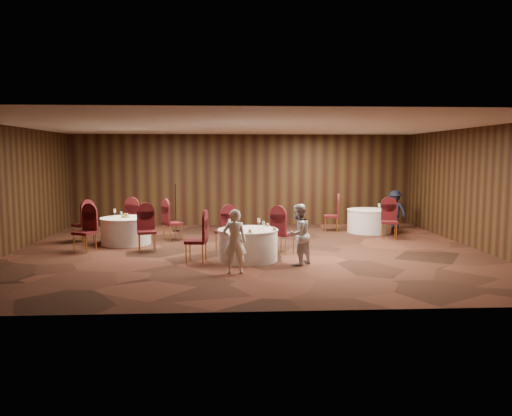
{
  "coord_description": "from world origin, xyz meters",
  "views": [
    {
      "loc": [
        -0.51,
        -12.64,
        2.45
      ],
      "look_at": [
        0.2,
        0.2,
        1.1
      ],
      "focal_mm": 35.0,
      "sensor_mm": 36.0,
      "label": 1
    }
  ],
  "objects": [
    {
      "name": "tabletop_right",
      "position": [
        4.24,
        2.74,
        0.9
      ],
      "size": [
        0.08,
        0.08,
        0.22
      ],
      "color": "silver",
      "rests_on": "table_right"
    },
    {
      "name": "tabletop_main",
      "position": [
        0.1,
        -1.16,
        0.84
      ],
      "size": [
        1.15,
        1.15,
        0.22
      ],
      "color": "silver",
      "rests_on": "table_main"
    },
    {
      "name": "mic_stand",
      "position": [
        -2.23,
        3.57,
        0.44
      ],
      "size": [
        0.24,
        0.24,
        1.53
      ],
      "color": "black",
      "rests_on": "ground"
    },
    {
      "name": "room_shell",
      "position": [
        0.0,
        0.0,
        1.96
      ],
      "size": [
        12.0,
        12.0,
        12.0
      ],
      "color": "silver",
      "rests_on": "ground"
    },
    {
      "name": "table_right",
      "position": [
        4.0,
        3.0,
        0.38
      ],
      "size": [
        1.41,
        1.41,
        0.74
      ],
      "color": "white",
      "rests_on": "ground"
    },
    {
      "name": "chairs_left",
      "position": [
        -3.39,
        1.29,
        0.5
      ],
      "size": [
        3.23,
        2.98,
        1.0
      ],
      "color": "#420D11",
      "rests_on": "ground"
    },
    {
      "name": "woman_a",
      "position": [
        -0.39,
        -2.43,
        0.68
      ],
      "size": [
        0.5,
        0.33,
        1.35
      ],
      "primitive_type": "imported",
      "rotation": [
        0.0,
        0.0,
        3.15
      ],
      "color": "white",
      "rests_on": "ground"
    },
    {
      "name": "ground",
      "position": [
        0.0,
        0.0,
        0.0
      ],
      "size": [
        12.0,
        12.0,
        0.0
      ],
      "primitive_type": "plane",
      "color": "black",
      "rests_on": "ground"
    },
    {
      "name": "man_c",
      "position": [
        5.07,
        3.71,
        0.65
      ],
      "size": [
        0.88,
        0.96,
        1.29
      ],
      "primitive_type": "imported",
      "rotation": [
        0.0,
        0.0,
        5.35
      ],
      "color": "black",
      "rests_on": "ground"
    },
    {
      "name": "table_left",
      "position": [
        -3.37,
        1.28,
        0.38
      ],
      "size": [
        1.38,
        1.38,
        0.74
      ],
      "color": "white",
      "rests_on": "ground"
    },
    {
      "name": "tabletop_left",
      "position": [
        -3.36,
        1.28,
        0.82
      ],
      "size": [
        0.9,
        0.78,
        0.22
      ],
      "color": "silver",
      "rests_on": "table_left"
    },
    {
      "name": "table_main",
      "position": [
        -0.06,
        -1.11,
        0.38
      ],
      "size": [
        1.41,
        1.41,
        0.74
      ],
      "color": "white",
      "rests_on": "ground"
    },
    {
      "name": "woman_b",
      "position": [
        1.04,
        -1.66,
        0.69
      ],
      "size": [
        0.85,
        0.85,
        1.38
      ],
      "primitive_type": "imported",
      "rotation": [
        0.0,
        0.0,
        3.93
      ],
      "color": "silver",
      "rests_on": "ground"
    },
    {
      "name": "chairs_main",
      "position": [
        -0.33,
        -0.48,
        0.5
      ],
      "size": [
        2.79,
        1.98,
        1.0
      ],
      "color": "#420D11",
      "rests_on": "ground"
    },
    {
      "name": "chairs_right",
      "position": [
        3.55,
        2.57,
        0.5
      ],
      "size": [
        2.03,
        2.18,
        1.0
      ],
      "color": "#420D11",
      "rests_on": "ground"
    }
  ]
}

